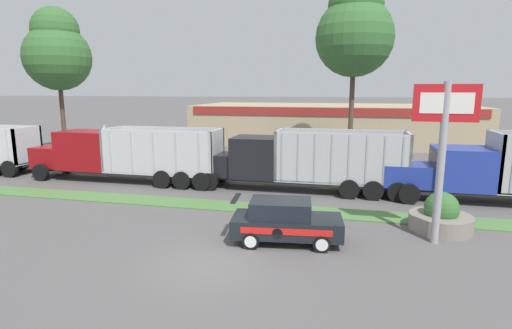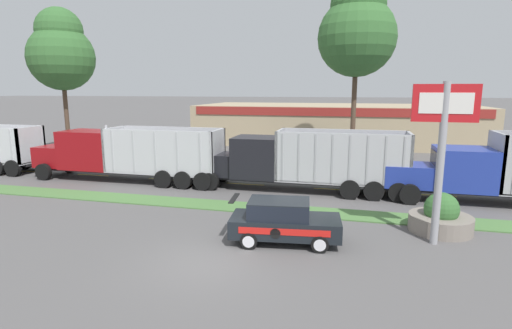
# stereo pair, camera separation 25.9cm
# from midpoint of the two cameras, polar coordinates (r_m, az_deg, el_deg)

# --- Properties ---
(ground_plane) EXTENTS (600.00, 600.00, 0.00)m
(ground_plane) POSITION_cam_midpoint_polar(r_m,az_deg,el_deg) (13.97, -7.26, -13.74)
(ground_plane) COLOR #5B5959
(grass_verge) EXTENTS (120.00, 1.66, 0.06)m
(grass_verge) POSITION_cam_midpoint_polar(r_m,az_deg,el_deg) (19.70, -0.69, -6.21)
(grass_verge) COLOR #517F42
(grass_verge) RESTS_ON ground_plane
(centre_line_1) EXTENTS (2.40, 0.14, 0.01)m
(centre_line_1) POSITION_cam_midpoint_polar(r_m,az_deg,el_deg) (32.80, -30.42, -0.91)
(centre_line_1) COLOR yellow
(centre_line_1) RESTS_ON ground_plane
(centre_line_2) EXTENTS (2.40, 0.14, 0.01)m
(centre_line_2) POSITION_cam_midpoint_polar(r_m,az_deg,el_deg) (29.35, -22.76, -1.46)
(centre_line_2) COLOR yellow
(centre_line_2) RESTS_ON ground_plane
(centre_line_3) EXTENTS (2.40, 0.14, 0.01)m
(centre_line_3) POSITION_cam_midpoint_polar(r_m,az_deg,el_deg) (26.56, -13.28, -2.12)
(centre_line_3) COLOR yellow
(centre_line_3) RESTS_ON ground_plane
(centre_line_4) EXTENTS (2.40, 0.14, 0.01)m
(centre_line_4) POSITION_cam_midpoint_polar(r_m,az_deg,el_deg) (24.66, -1.96, -2.82)
(centre_line_4) COLOR yellow
(centre_line_4) RESTS_ON ground_plane
(centre_line_5) EXTENTS (2.40, 0.14, 0.01)m
(centre_line_5) POSITION_cam_midpoint_polar(r_m,az_deg,el_deg) (23.84, 10.68, -3.47)
(centre_line_5) COLOR yellow
(centre_line_5) RESTS_ON ground_plane
(centre_line_6) EXTENTS (2.40, 0.14, 0.01)m
(centre_line_6) POSITION_cam_midpoint_polar(r_m,az_deg,el_deg) (24.24, 23.57, -3.96)
(centre_line_6) COLOR yellow
(centre_line_6) RESTS_ON ground_plane
(dump_truck_mid) EXTENTS (12.64, 2.74, 3.61)m
(dump_truck_mid) POSITION_cam_midpoint_polar(r_m,az_deg,el_deg) (27.27, -20.69, 1.31)
(dump_truck_mid) COLOR black
(dump_truck_mid) RESTS_ON ground_plane
(dump_truck_trail) EXTENTS (11.84, 2.82, 3.65)m
(dump_truck_trail) POSITION_cam_midpoint_polar(r_m,az_deg,el_deg) (23.54, 29.87, -1.00)
(dump_truck_trail) COLOR black
(dump_truck_trail) RESTS_ON ground_plane
(dump_truck_far_right) EXTENTS (12.21, 2.68, 3.50)m
(dump_truck_far_right) POSITION_cam_midpoint_polar(r_m,az_deg,el_deg) (23.10, 3.16, 0.27)
(dump_truck_far_right) COLOR black
(dump_truck_far_right) RESTS_ON ground_plane
(rally_car) EXTENTS (4.31, 2.24, 1.69)m
(rally_car) POSITION_cam_midpoint_polar(r_m,az_deg,el_deg) (15.32, 3.69, -8.04)
(rally_car) COLOR black
(rally_car) RESTS_ON ground_plane
(store_sign_post) EXTENTS (2.25, 0.28, 6.05)m
(store_sign_post) POSITION_cam_midpoint_polar(r_m,az_deg,el_deg) (15.96, 24.80, 4.07)
(store_sign_post) COLOR #9E9EA3
(store_sign_post) RESTS_ON ground_plane
(stone_planter) EXTENTS (2.50, 2.50, 1.64)m
(stone_planter) POSITION_cam_midpoint_polar(r_m,az_deg,el_deg) (18.21, 24.52, -6.85)
(stone_planter) COLOR gray
(stone_planter) RESTS_ON ground_plane
(store_building_backdrop) EXTENTS (29.33, 12.10, 4.09)m
(store_building_backdrop) POSITION_cam_midpoint_polar(r_m,az_deg,el_deg) (45.11, 10.71, 5.77)
(store_building_backdrop) COLOR tan
(store_building_backdrop) RESTS_ON ground_plane
(tree_behind_left) EXTENTS (5.70, 5.70, 13.76)m
(tree_behind_left) POSITION_cam_midpoint_polar(r_m,az_deg,el_deg) (31.44, 13.69, 18.22)
(tree_behind_left) COLOR brown
(tree_behind_left) RESTS_ON ground_plane
(tree_behind_centre) EXTENTS (5.76, 5.76, 12.85)m
(tree_behind_centre) POSITION_cam_midpoint_polar(r_m,az_deg,el_deg) (40.66, -26.72, 14.29)
(tree_behind_centre) COLOR brown
(tree_behind_centre) RESTS_ON ground_plane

